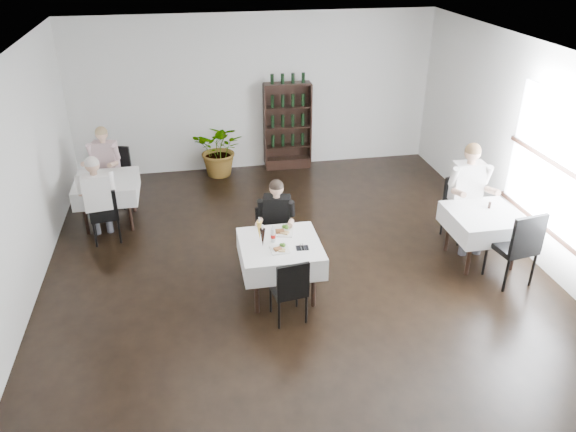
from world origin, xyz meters
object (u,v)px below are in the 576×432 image
(potted_tree, at_px, (220,149))
(main_table, at_px, (280,253))
(diner_main, at_px, (276,219))
(wine_shelf, at_px, (288,127))

(potted_tree, bearing_deg, main_table, -83.83)
(main_table, relative_size, diner_main, 0.77)
(wine_shelf, relative_size, main_table, 1.70)
(wine_shelf, bearing_deg, main_table, -101.78)
(potted_tree, relative_size, diner_main, 0.80)
(wine_shelf, distance_m, main_table, 4.41)
(wine_shelf, distance_m, potted_tree, 1.39)
(potted_tree, xyz_separation_m, diner_main, (0.51, -3.51, 0.24))
(wine_shelf, relative_size, potted_tree, 1.63)
(main_table, distance_m, diner_main, 0.67)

